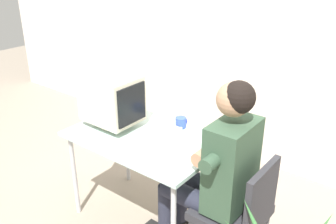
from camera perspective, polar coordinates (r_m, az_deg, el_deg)
ground_plane at (r=3.14m, az=-3.22°, el=-15.86°), size 12.00×12.00×0.00m
wall_back at (r=3.49m, az=15.96°, el=14.72°), size 8.00×0.10×3.00m
desk at (r=2.75m, az=-3.54°, el=-4.92°), size 1.11×0.72×0.75m
crt_monitor at (r=2.81m, az=-8.68°, el=2.05°), size 0.42×0.33×0.40m
keyboard at (r=2.70m, az=-2.04°, el=-3.50°), size 0.20×0.43×0.03m
office_chair at (r=2.49m, az=11.02°, el=-14.57°), size 0.43×0.43×0.84m
person_seated at (r=2.42m, az=7.43°, el=-8.48°), size 0.74×0.57×1.33m
desk_mug at (r=2.82m, az=2.02°, el=-1.62°), size 0.08×0.09×0.08m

